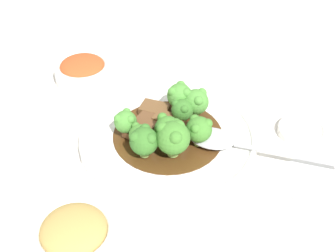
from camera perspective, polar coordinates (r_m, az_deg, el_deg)
name	(u,v)px	position (r m, az deg, el deg)	size (l,w,h in m)	color
ground_plane	(168,142)	(0.76, 0.00, -1.95)	(4.00, 4.00, 0.00)	silver
main_plate	(168,137)	(0.75, 0.00, -1.39)	(0.29, 0.29, 0.02)	white
beef_strip_0	(186,129)	(0.75, 2.27, -0.34)	(0.06, 0.05, 0.01)	#56331E
beef_strip_1	(169,120)	(0.76, 0.06, 0.70)	(0.05, 0.05, 0.01)	brown
beef_strip_2	(144,126)	(0.75, -2.96, 0.05)	(0.08, 0.07, 0.01)	brown
beef_strip_3	(155,109)	(0.79, -1.55, 2.12)	(0.06, 0.06, 0.01)	brown
broccoli_floret_0	(180,95)	(0.77, 1.43, 3.77)	(0.04, 0.04, 0.05)	#7FA84C
broccoli_floret_1	(199,129)	(0.71, 3.80, -0.37)	(0.04, 0.04, 0.05)	#8EB756
broccoli_floret_2	(173,137)	(0.69, 0.63, -1.37)	(0.05, 0.05, 0.06)	#7FA84C
broccoli_floret_3	(125,121)	(0.73, -5.21, 0.58)	(0.04, 0.04, 0.04)	#8EB756
broccoli_floret_4	(168,129)	(0.72, -0.04, -0.32)	(0.04, 0.04, 0.04)	#8EB756
broccoli_floret_5	(196,101)	(0.77, 3.43, 3.03)	(0.04, 0.04, 0.05)	#7FA84C
broccoli_floret_6	(144,141)	(0.69, -2.96, -1.78)	(0.04, 0.04, 0.05)	#7FA84C
broccoli_floret_7	(140,135)	(0.71, -3.45, -1.08)	(0.03, 0.03, 0.04)	#8EB756
broccoli_floret_8	(182,109)	(0.75, 1.76, 2.02)	(0.04, 0.04, 0.04)	#8EB756
serving_spoon	(222,140)	(0.73, 6.62, -1.76)	(0.20, 0.17, 0.01)	#B7B7BC
side_bowl_kimchi	(83,70)	(0.90, -10.34, 6.68)	(0.11, 0.11, 0.04)	white
side_bowl_appetizer	(75,237)	(0.61, -11.24, -13.16)	(0.11, 0.11, 0.06)	white
sauce_dish	(302,130)	(0.80, 15.98, -0.51)	(0.08, 0.08, 0.01)	white
paper_napkin	(319,175)	(0.74, 17.89, -5.75)	(0.13, 0.10, 0.01)	white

